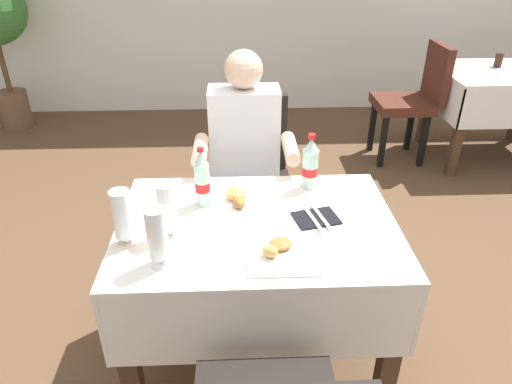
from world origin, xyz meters
TOP-DOWN VIEW (x-y plane):
  - ground_plane at (0.00, 0.00)m, footprint 11.00×11.00m
  - main_dining_table at (-0.06, 0.00)m, footprint 1.09×0.77m
  - chair_far_diner_seat at (-0.06, 0.78)m, footprint 0.44×0.50m
  - seated_diner_far at (-0.10, 0.67)m, footprint 0.50×0.46m
  - plate_near_camera at (0.01, -0.21)m, footprint 0.25×0.25m
  - plate_far_diner at (-0.14, 0.16)m, footprint 0.22×0.22m
  - beer_glass_left at (-0.41, -0.24)m, footprint 0.07×0.07m
  - beer_glass_middle at (-0.39, -0.08)m, footprint 0.07×0.07m
  - beer_glass_right at (-0.54, -0.12)m, footprint 0.07×0.07m
  - cola_bottle_primary at (-0.28, 0.15)m, footprint 0.06×0.06m
  - cola_bottle_secondary at (0.18, 0.28)m, footprint 0.07×0.07m
  - napkin_cutlery_set at (0.17, 0.02)m, footprint 0.20×0.20m
  - background_dining_table at (2.04, 2.14)m, footprint 1.00×0.81m
  - background_chair_left at (1.33, 2.14)m, footprint 0.50×0.44m
  - background_table_tumbler at (2.03, 2.25)m, footprint 0.06×0.06m

SIDE VIEW (x-z plane):
  - ground_plane at x=0.00m, z-range 0.00..0.00m
  - chair_far_diner_seat at x=-0.06m, z-range 0.07..1.04m
  - background_chair_left at x=1.33m, z-range 0.07..1.04m
  - background_dining_table at x=2.04m, z-range 0.19..0.95m
  - main_dining_table at x=-0.06m, z-range 0.20..0.95m
  - seated_diner_far at x=-0.10m, z-range 0.08..1.34m
  - napkin_cutlery_set at x=0.17m, z-range 0.75..0.77m
  - plate_near_camera at x=0.01m, z-range 0.74..0.80m
  - plate_far_diner at x=-0.14m, z-range 0.75..0.80m
  - background_table_tumbler at x=2.03m, z-range 0.76..0.87m
  - cola_bottle_secondary at x=0.18m, z-range 0.74..0.99m
  - beer_glass_right at x=-0.54m, z-range 0.76..0.98m
  - cola_bottle_primary at x=-0.28m, z-range 0.74..1.00m
  - beer_glass_middle at x=-0.39m, z-range 0.76..0.98m
  - beer_glass_left at x=-0.41m, z-range 0.76..0.98m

